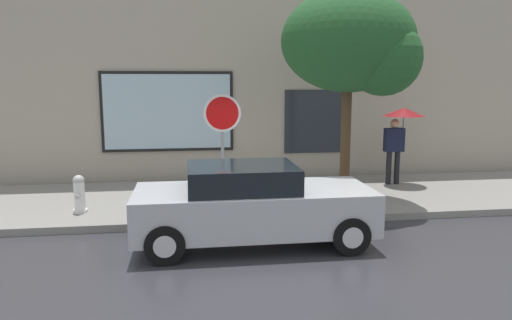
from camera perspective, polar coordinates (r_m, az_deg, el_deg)
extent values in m
plane|color=#333338|center=(8.65, 2.10, -9.79)|extent=(60.00, 60.00, 0.00)
cube|color=gray|center=(11.47, -0.57, -4.58)|extent=(20.00, 4.00, 0.15)
cube|color=#B2A893|center=(13.64, -2.02, 12.12)|extent=(20.00, 0.40, 7.00)
cube|color=black|center=(13.35, -10.44, 5.68)|extent=(3.56, 0.06, 2.17)
cube|color=silver|center=(13.32, -10.44, 5.67)|extent=(3.40, 0.03, 2.01)
cube|color=#262B33|center=(13.85, 7.09, 4.56)|extent=(1.80, 0.04, 1.80)
cone|color=#99999E|center=(14.12, 12.92, 10.18)|extent=(0.22, 0.24, 0.24)
cube|color=#B7BABF|center=(8.44, -0.28, -5.84)|extent=(4.11, 1.69, 0.73)
cube|color=black|center=(8.28, -1.70, -2.05)|extent=(1.85, 1.49, 0.42)
cylinder|color=black|center=(9.57, 8.09, -6.00)|extent=(0.64, 0.22, 0.64)
cylinder|color=silver|center=(9.57, 8.09, -6.00)|extent=(0.35, 0.24, 0.35)
cylinder|color=black|center=(8.14, 11.18, -8.82)|extent=(0.64, 0.22, 0.64)
cylinder|color=silver|center=(8.14, 11.18, -8.82)|extent=(0.35, 0.24, 0.35)
cylinder|color=black|center=(9.21, -10.35, -6.67)|extent=(0.64, 0.22, 0.64)
cylinder|color=silver|center=(9.21, -10.35, -6.67)|extent=(0.35, 0.24, 0.35)
cylinder|color=black|center=(7.72, -10.77, -9.83)|extent=(0.64, 0.22, 0.64)
cylinder|color=silver|center=(7.72, -10.77, -9.83)|extent=(0.35, 0.24, 0.35)
cylinder|color=white|center=(10.58, -20.24, -4.08)|extent=(0.22, 0.22, 0.67)
sphere|color=#BBBBB7|center=(10.51, -20.34, -2.31)|extent=(0.23, 0.23, 0.23)
cylinder|color=#BBBBB7|center=(10.42, -20.43, -4.10)|extent=(0.09, 0.12, 0.09)
cylinder|color=#BBBBB7|center=(10.73, -20.08, -3.71)|extent=(0.09, 0.12, 0.09)
cylinder|color=white|center=(10.65, -20.15, -5.68)|extent=(0.30, 0.30, 0.06)
cylinder|color=black|center=(13.09, 15.49, -0.91)|extent=(0.14, 0.14, 0.87)
cylinder|color=black|center=(13.18, 16.40, -0.88)|extent=(0.14, 0.14, 0.87)
cube|color=#191E38|center=(13.03, 16.09, 2.32)|extent=(0.51, 0.22, 0.62)
sphere|color=tan|center=(12.98, 16.18, 4.19)|extent=(0.24, 0.24, 0.24)
cylinder|color=#4C4C51|center=(13.09, 17.05, 3.41)|extent=(0.02, 0.02, 0.90)
cone|color=maroon|center=(13.06, 17.15, 5.48)|extent=(1.07, 1.07, 0.22)
cylinder|color=#4C3823|center=(11.10, 10.59, 2.37)|extent=(0.23, 0.23, 2.74)
ellipsoid|color=#235628|center=(11.06, 10.94, 13.71)|extent=(3.00, 2.55, 2.25)
sphere|color=#235628|center=(10.93, 14.94, 11.66)|extent=(1.65, 1.65, 1.65)
cylinder|color=gray|center=(9.91, -3.99, 0.69)|extent=(0.07, 0.07, 2.40)
cylinder|color=white|center=(9.78, -4.03, 5.57)|extent=(0.76, 0.02, 0.76)
cylinder|color=red|center=(9.77, -4.02, 5.56)|extent=(0.66, 0.02, 0.66)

